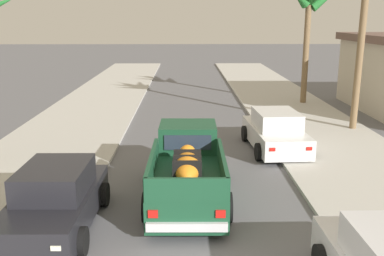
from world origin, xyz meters
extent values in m
cube|color=beige|center=(-5.45, 12.00, 0.06)|extent=(4.91, 60.00, 0.12)
cube|color=beige|center=(5.45, 12.00, 0.06)|extent=(4.91, 60.00, 0.12)
cube|color=silver|center=(-4.39, 12.00, 0.05)|extent=(0.16, 60.00, 0.10)
cube|color=silver|center=(4.39, 12.00, 0.05)|extent=(0.16, 60.00, 0.10)
cube|color=#19472D|center=(-0.30, 5.00, 0.60)|extent=(1.99, 5.13, 0.80)
cube|color=#19472D|center=(-0.28, 6.60, 1.40)|extent=(1.74, 1.52, 0.80)
cube|color=#283342|center=(-0.29, 5.84, 1.42)|extent=(1.38, 0.08, 0.44)
cube|color=#283342|center=(-0.27, 7.36, 1.42)|extent=(1.46, 0.08, 0.48)
cube|color=#19472D|center=(-1.22, 4.15, 1.28)|extent=(0.15, 3.30, 0.56)
cube|color=#19472D|center=(0.60, 4.12, 1.28)|extent=(0.15, 3.30, 0.56)
cube|color=#19472D|center=(-0.34, 2.49, 1.28)|extent=(1.88, 0.13, 0.56)
cube|color=silver|center=(-0.34, 2.40, 0.44)|extent=(1.83, 0.15, 0.20)
cylinder|color=black|center=(-1.26, 6.54, 0.38)|extent=(0.27, 0.76, 0.76)
cylinder|color=black|center=(0.70, 6.51, 0.38)|extent=(0.27, 0.76, 0.76)
cylinder|color=black|center=(-1.30, 3.61, 0.38)|extent=(0.27, 0.76, 0.76)
cylinder|color=black|center=(0.66, 3.58, 0.38)|extent=(0.27, 0.76, 0.76)
cube|color=red|center=(-1.09, 2.44, 0.74)|extent=(0.22, 0.04, 0.18)
cube|color=red|center=(0.41, 2.42, 0.74)|extent=(0.22, 0.04, 0.18)
ellipsoid|color=orange|center=(-0.32, 4.00, 1.30)|extent=(0.72, 1.71, 0.60)
sphere|color=orange|center=(-0.30, 4.95, 1.38)|extent=(0.44, 0.44, 0.44)
cube|color=black|center=(-0.32, 3.53, 1.30)|extent=(0.72, 0.13, 0.61)
cube|color=black|center=(-0.32, 4.00, 1.30)|extent=(0.72, 0.13, 0.61)
cube|color=black|center=(-0.31, 4.46, 1.30)|extent=(0.72, 0.13, 0.61)
cube|color=#283342|center=(3.21, 0.73, 1.20)|extent=(1.37, 0.09, 0.52)
cube|color=white|center=(2.58, 1.97, 0.61)|extent=(0.20, 0.04, 0.10)
cube|color=white|center=(3.82, 1.98, 0.61)|extent=(0.20, 0.04, 0.10)
cube|color=black|center=(-3.48, 3.32, 0.54)|extent=(1.81, 4.22, 0.72)
cube|color=black|center=(-3.48, 3.42, 1.22)|extent=(1.54, 2.12, 0.64)
cube|color=#283342|center=(-3.49, 2.45, 1.20)|extent=(1.37, 0.10, 0.52)
cube|color=#283342|center=(-3.47, 4.39, 1.20)|extent=(1.34, 0.10, 0.50)
cylinder|color=black|center=(-2.60, 2.00, 0.32)|extent=(0.23, 0.64, 0.64)
cylinder|color=black|center=(-2.57, 4.61, 0.32)|extent=(0.23, 0.64, 0.64)
cylinder|color=black|center=(-4.37, 4.63, 0.32)|extent=(0.23, 0.64, 0.64)
cube|color=red|center=(-2.83, 5.42, 0.64)|extent=(0.20, 0.04, 0.12)
cube|color=white|center=(-2.89, 1.20, 0.61)|extent=(0.20, 0.04, 0.10)
cube|color=red|center=(-4.09, 5.43, 0.64)|extent=(0.20, 0.04, 0.12)
cube|color=silver|center=(3.09, 9.80, 0.54)|extent=(1.99, 4.29, 0.72)
cube|color=silver|center=(3.10, 9.70, 1.22)|extent=(1.64, 2.18, 0.64)
cube|color=#283342|center=(3.04, 10.67, 1.20)|extent=(1.37, 0.16, 0.52)
cube|color=#283342|center=(3.15, 8.73, 1.20)|extent=(1.34, 0.15, 0.50)
cylinder|color=black|center=(2.12, 11.05, 0.32)|extent=(0.26, 0.65, 0.64)
cylinder|color=black|center=(3.92, 11.15, 0.32)|extent=(0.26, 0.65, 0.64)
cylinder|color=black|center=(2.26, 8.45, 0.32)|extent=(0.26, 0.65, 0.64)
cylinder|color=black|center=(4.06, 8.55, 0.32)|extent=(0.26, 0.65, 0.64)
cube|color=red|center=(2.58, 7.66, 0.64)|extent=(0.20, 0.05, 0.12)
cube|color=white|center=(2.36, 11.88, 0.61)|extent=(0.20, 0.05, 0.10)
cube|color=red|center=(3.84, 7.73, 0.64)|extent=(0.20, 0.05, 0.12)
cube|color=white|center=(3.59, 11.94, 0.61)|extent=(0.20, 0.05, 0.10)
cylinder|color=brown|center=(7.19, 12.59, 3.97)|extent=(0.30, 0.47, 7.95)
cylinder|color=brown|center=(6.58, 18.99, 3.34)|extent=(0.34, 0.35, 6.68)
camera|label=1|loc=(-0.38, -6.68, 4.96)|focal=41.75mm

